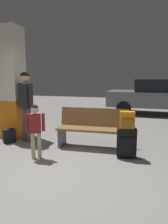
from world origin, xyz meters
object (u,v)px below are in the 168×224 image
(bench, at_px, (93,128))
(child, at_px, (35,126))
(suitcase, at_px, (126,142))
(backpack_bright, at_px, (127,120))
(structural_pillar, at_px, (12,84))
(adult, at_px, (26,99))
(backpack_dark_floor, at_px, (9,136))
(parked_car_near, at_px, (157,96))

(bench, xyz_separation_m, child, (-0.92, -0.97, 0.23))
(suitcase, xyz_separation_m, backpack_bright, (-0.00, -0.00, 0.45))
(structural_pillar, distance_m, child, 1.98)
(structural_pillar, distance_m, adult, 0.74)
(backpack_bright, bearing_deg, backpack_dark_floor, 175.94)
(child, height_order, adult, adult)
(bench, relative_size, backpack_dark_floor, 4.78)
(adult, bearing_deg, bench, 0.92)
(parked_car_near, bearing_deg, backpack_bright, -99.42)
(backpack_bright, height_order, adult, adult)
(structural_pillar, xyz_separation_m, adult, (0.57, -0.29, -0.37))
(bench, bearing_deg, adult, -179.08)
(bench, bearing_deg, suitcase, -29.84)
(bench, height_order, backpack_dark_floor, bench)
(structural_pillar, distance_m, backpack_dark_floor, 1.38)
(adult, relative_size, parked_car_near, 0.42)
(suitcase, distance_m, parked_car_near, 5.45)
(parked_car_near, bearing_deg, bench, -109.02)
(bench, distance_m, backpack_dark_floor, 2.09)
(backpack_bright, bearing_deg, child, -163.35)
(suitcase, height_order, parked_car_near, parked_car_near)
(adult, bearing_deg, child, -50.77)
(child, height_order, backpack_dark_floor, child)
(backpack_bright, xyz_separation_m, parked_car_near, (0.89, 5.36, 0.03))
(bench, height_order, parked_car_near, parked_car_near)
(backpack_bright, distance_m, parked_car_near, 5.43)
(structural_pillar, bearing_deg, backpack_dark_floor, -68.86)
(structural_pillar, height_order, backpack_dark_floor, structural_pillar)
(backpack_bright, height_order, backpack_dark_floor, backpack_bright)
(structural_pillar, bearing_deg, parked_car_near, 49.55)
(structural_pillar, height_order, backpack_bright, structural_pillar)
(structural_pillar, distance_m, suitcase, 3.34)
(bench, xyz_separation_m, parked_car_near, (1.69, 4.90, 0.36))
(bench, distance_m, parked_car_near, 5.19)
(suitcase, bearing_deg, bench, 150.16)
(adult, distance_m, backpack_dark_floor, 1.00)
(structural_pillar, xyz_separation_m, parked_car_near, (3.95, 4.63, -0.62))
(structural_pillar, relative_size, bench, 1.77)
(adult, distance_m, parked_car_near, 5.98)
(backpack_bright, height_order, parked_car_near, parked_car_near)
(parked_car_near, bearing_deg, backpack_dark_floor, -126.03)
(bench, bearing_deg, backpack_dark_floor, -172.91)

